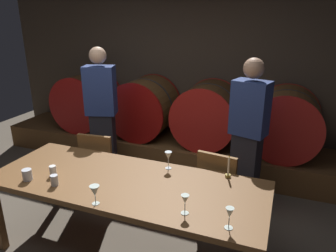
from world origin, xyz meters
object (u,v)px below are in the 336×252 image
chair_right (219,185)px  guest_right (248,134)px  guest_left (102,114)px  cup_center (53,171)px  cup_left (27,175)px  wine_barrel_center_right (208,114)px  candle_center (228,171)px  wine_glass_center_left (168,156)px  wine_barrel_far_left (87,101)px  wine_glass_far_right (230,214)px  wine_glass_center_right (185,200)px  cup_right (54,180)px  wine_barrel_far_right (286,123)px  wine_barrel_center_left (145,108)px  wine_glass_far_left (95,191)px  dining_table (126,187)px  chair_left (101,163)px

chair_right → guest_right: 0.68m
guest_left → cup_center: size_ratio=18.32×
cup_left → cup_center: 0.22m
wine_barrel_center_right → cup_left: 2.55m
candle_center → wine_glass_center_left: bearing=-176.5°
wine_barrel_far_left → candle_center: wine_barrel_far_left is taller
wine_glass_center_left → wine_barrel_center_right: bearing=91.4°
wine_glass_center_left → wine_glass_far_right: size_ratio=1.07×
wine_glass_center_left → wine_glass_center_right: 0.74m
wine_glass_center_right → cup_right: size_ratio=1.63×
wine_barrel_far_left → wine_glass_center_left: size_ratio=5.23×
wine_barrel_center_right → wine_glass_center_left: (0.04, -1.67, 0.08)m
wine_glass_far_right → wine_barrel_far_right: bearing=82.8°
wine_glass_center_right → cup_center: wine_glass_center_right is taller
wine_barrel_far_left → candle_center: size_ratio=4.13×
cup_left → cup_center: bearing=42.4°
wine_barrel_center_left → cup_center: wine_barrel_center_left is taller
wine_barrel_center_right → wine_barrel_far_right: bearing=0.0°
guest_left → wine_glass_far_right: (1.96, -1.52, -0.05)m
candle_center → wine_barrel_far_right: bearing=74.8°
wine_glass_far_left → cup_right: bearing=166.6°
wine_glass_far_left → cup_right: wine_glass_far_left is taller
wine_barrel_far_left → cup_right: (1.26, -2.32, -0.00)m
wine_barrel_center_left → chair_right: 2.01m
cup_center → wine_glass_center_left: bearing=28.8°
candle_center → cup_left: size_ratio=2.16×
wine_barrel_far_right → candle_center: bearing=-105.2°
wine_glass_center_left → guest_left: bearing=146.4°
wine_barrel_far_left → dining_table: wine_barrel_far_left is taller
chair_left → chair_right: size_ratio=1.00×
chair_right → chair_left: bearing=7.2°
chair_left → wine_glass_far_right: 2.01m
wine_glass_far_left → cup_right: size_ratio=1.65×
guest_right → cup_right: guest_right is taller
wine_barrel_center_right → wine_glass_far_right: 2.47m
chair_right → cup_center: size_ratio=9.05×
wine_barrel_far_right → wine_glass_far_left: (-1.32, -2.43, 0.06)m
wine_barrel_far_left → candle_center: bearing=-31.9°
wine_barrel_center_right → chair_left: wine_barrel_center_right is taller
wine_glass_center_left → cup_center: bearing=-151.2°
dining_table → wine_glass_far_left: size_ratio=15.76×
wine_barrel_far_left → guest_left: bearing=-45.9°
wine_barrel_center_left → cup_left: (-0.07, -2.33, -0.00)m
wine_barrel_far_right → wine_glass_center_right: bearing=-105.4°
wine_barrel_far_left → wine_glass_center_left: (2.06, -1.67, 0.08)m
wine_barrel_far_right → wine_glass_center_right: 2.39m
chair_left → guest_right: size_ratio=0.51×
candle_center → chair_left: bearing=169.3°
wine_glass_far_right → candle_center: bearing=101.2°
dining_table → cup_right: bearing=-151.9°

